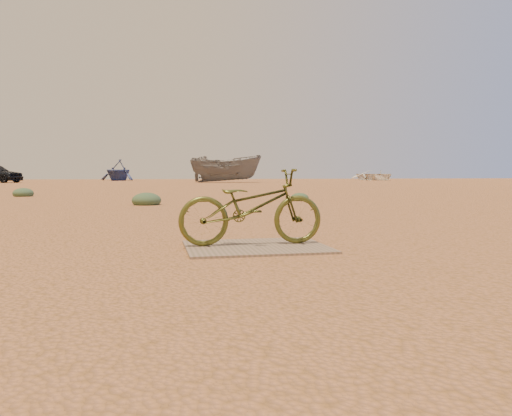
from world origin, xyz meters
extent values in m
plane|color=#BC754C|center=(0.00, 0.00, 0.00)|extent=(120.00, 120.00, 0.00)
cube|color=#846A59|center=(0.16, 0.24, 0.01)|extent=(1.40, 1.09, 0.02)
imported|color=#4B501D|center=(0.13, 0.33, 0.41)|extent=(1.47, 0.52, 0.77)
imported|color=#35457C|center=(-4.13, 47.21, 1.08)|extent=(5.06, 5.28, 2.15)
imported|color=slate|center=(5.02, 35.46, 1.11)|extent=(6.00, 2.96, 2.22)
imported|color=white|center=(22.45, 44.77, 0.54)|extent=(4.68, 5.87, 1.09)
ellipsoid|color=#486343|center=(-0.98, 7.44, 0.00)|extent=(0.68, 0.68, 0.38)
ellipsoid|color=#486343|center=(3.07, 8.38, 0.00)|extent=(0.50, 0.50, 0.27)
ellipsoid|color=#486343|center=(-4.92, 12.64, 0.00)|extent=(0.64, 0.64, 0.35)
camera|label=1|loc=(-0.85, -4.59, 0.75)|focal=35.00mm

